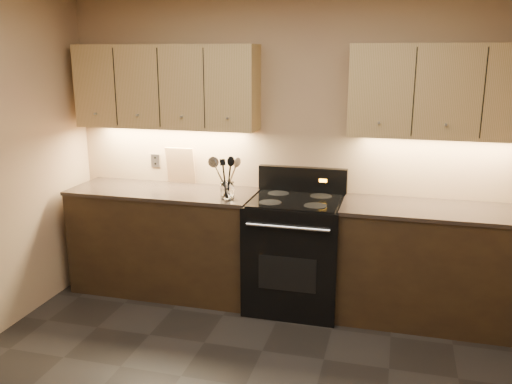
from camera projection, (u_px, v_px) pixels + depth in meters
wall_back at (295, 147)px, 4.61m from camera, size 4.00×0.04×2.60m
counter_left at (165, 240)px, 4.82m from camera, size 1.62×0.62×0.93m
counter_right at (433, 265)px, 4.25m from camera, size 1.46×0.62×0.93m
stove at (295, 252)px, 4.50m from camera, size 0.76×0.68×1.14m
upper_cab_left at (166, 87)px, 4.62m from camera, size 1.60×0.30×0.70m
upper_cab_right at (447, 92)px, 4.06m from camera, size 1.44×0.30×0.70m
outlet_plate at (155, 161)px, 4.98m from camera, size 0.08×0.01×0.12m
utensil_crock at (227, 191)px, 4.41m from camera, size 0.14×0.14×0.14m
cutting_board at (181, 165)px, 4.89m from camera, size 0.27×0.08×0.33m
wooden_spoon at (224, 176)px, 4.38m from camera, size 0.17×0.10×0.33m
black_spoon at (227, 175)px, 4.39m from camera, size 0.13×0.15×0.36m
black_turner at (226, 178)px, 4.36m from camera, size 0.14×0.11×0.33m
steel_spatula at (230, 176)px, 4.37m from camera, size 0.24×0.13×0.36m
steel_skimmer at (229, 177)px, 4.35m from camera, size 0.23×0.10×0.34m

